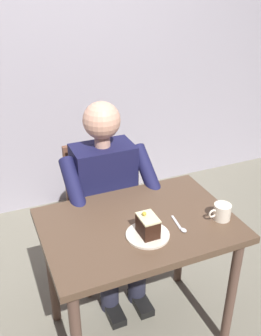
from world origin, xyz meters
TOP-DOWN VIEW (x-y plane):
  - ground_plane at (0.00, 0.00)m, footprint 14.00×14.00m
  - cafe_rear_panel at (0.00, -1.58)m, footprint 6.40×0.12m
  - dining_table at (0.00, 0.00)m, footprint 0.94×0.65m
  - chair at (0.00, -0.61)m, footprint 0.42×0.42m
  - seated_person at (0.00, -0.44)m, footprint 0.53×0.58m
  - dessert_plate at (0.01, 0.11)m, footprint 0.20×0.20m
  - cake_slice at (0.01, 0.11)m, footprint 0.08×0.11m
  - coffee_cup at (-0.39, 0.13)m, footprint 0.12×0.09m
  - dessert_spoon at (-0.17, 0.11)m, footprint 0.03×0.14m

SIDE VIEW (x-z plane):
  - ground_plane at x=0.00m, z-range 0.00..0.00m
  - chair at x=0.00m, z-range 0.04..0.93m
  - seated_person at x=0.00m, z-range 0.03..1.24m
  - dining_table at x=0.00m, z-range 0.27..1.02m
  - dessert_spoon at x=-0.17m, z-range 0.76..0.77m
  - dessert_plate at x=0.01m, z-range 0.76..0.77m
  - coffee_cup at x=-0.39m, z-range 0.76..0.84m
  - cake_slice at x=0.01m, z-range 0.76..0.87m
  - cafe_rear_panel at x=0.00m, z-range 0.00..3.00m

